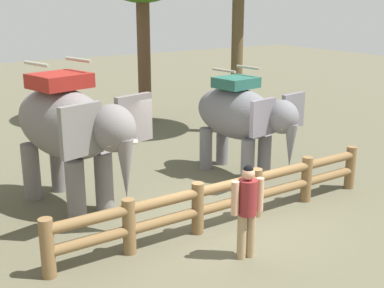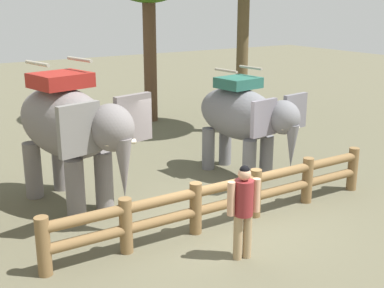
# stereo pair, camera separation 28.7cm
# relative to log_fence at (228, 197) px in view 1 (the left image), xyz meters

# --- Properties ---
(ground_plane) EXTENTS (60.00, 60.00, 0.00)m
(ground_plane) POSITION_rel_log_fence_xyz_m (0.00, 0.21, -0.60)
(ground_plane) COLOR brown
(log_fence) EXTENTS (7.70, 0.32, 1.05)m
(log_fence) POSITION_rel_log_fence_xyz_m (0.00, 0.00, 0.00)
(log_fence) COLOR brown
(log_fence) RESTS_ON ground
(elephant_near_left) EXTENTS (2.38, 3.86, 3.24)m
(elephant_near_left) POSITION_rel_log_fence_xyz_m (-2.28, 2.59, 1.22)
(elephant_near_left) COLOR slate
(elephant_near_left) RESTS_ON ground
(elephant_center) EXTENTS (1.86, 3.30, 2.80)m
(elephant_center) POSITION_rel_log_fence_xyz_m (2.11, 2.19, 0.97)
(elephant_center) COLOR slate
(elephant_center) RESTS_ON ground
(tourist_woman_in_black) EXTENTS (0.61, 0.40, 1.74)m
(tourist_woman_in_black) POSITION_rel_log_fence_xyz_m (-0.59, -1.28, 0.41)
(tourist_woman_in_black) COLOR tan
(tourist_woman_in_black) RESTS_ON ground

